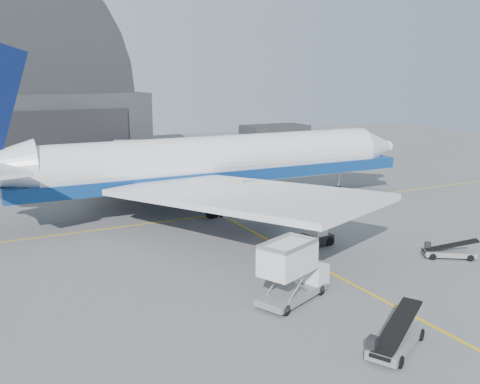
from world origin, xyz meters
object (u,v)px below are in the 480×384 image
catering_truck (292,272)px  belt_loader_b (449,252)px  pushback_tug (312,238)px  belt_loader_a (396,339)px  airliner (204,163)px

catering_truck → belt_loader_b: bearing=-18.4°
pushback_tug → belt_loader_a: (-6.56, -17.19, -0.02)m
belt_loader_b → catering_truck: bearing=-141.4°
airliner → catering_truck: 25.77m
catering_truck → belt_loader_b: size_ratio=1.49×
airliner → catering_truck: size_ratio=8.78×
belt_loader_a → belt_loader_b: 17.25m
catering_truck → belt_loader_a: 8.21m
airliner → pushback_tug: airliner is taller
belt_loader_a → airliner: bearing=56.3°
pushback_tug → belt_loader_b: pushback_tug is taller
airliner → pushback_tug: 16.87m
catering_truck → belt_loader_a: catering_truck is taller
catering_truck → belt_loader_b: (16.04, 1.40, -1.50)m
airliner → belt_loader_b: 26.70m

